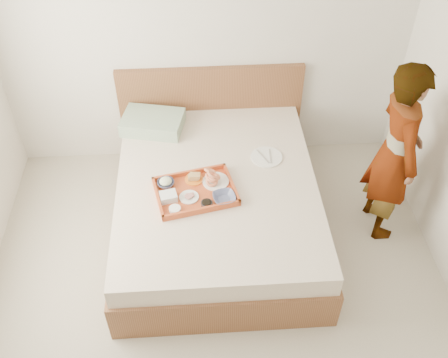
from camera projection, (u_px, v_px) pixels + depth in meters
name	position (u px, v px, depth m)	size (l,w,h in m)	color
ground	(220.00, 333.00, 3.67)	(3.50, 4.00, 0.01)	#BBB29E
wall_back	(204.00, 29.00, 4.21)	(3.50, 0.01, 2.60)	silver
bed	(217.00, 205.00, 4.21)	(1.65, 2.00, 0.53)	brown
headboard	(211.00, 113.00, 4.76)	(1.65, 0.06, 0.95)	brown
pillow	(153.00, 122.00, 4.47)	(0.51, 0.35, 0.12)	#9BB893
tray	(195.00, 191.00, 3.91)	(0.59, 0.43, 0.05)	#B33D1B
prawn_plate	(216.00, 181.00, 3.99)	(0.20, 0.20, 0.01)	white
navy_bowl_big	(224.00, 198.00, 3.85)	(0.17, 0.17, 0.04)	#151B47
sauce_dish	(207.00, 204.00, 3.81)	(0.09, 0.09, 0.03)	black
meat_plate	(189.00, 197.00, 3.87)	(0.15, 0.15, 0.01)	white
bread_plate	(194.00, 179.00, 4.01)	(0.14, 0.14, 0.01)	orange
salad_bowl	(166.00, 183.00, 3.96)	(0.13, 0.13, 0.04)	#151B47
plastic_tub	(168.00, 197.00, 3.85)	(0.12, 0.10, 0.05)	silver
cheese_round	(175.00, 209.00, 3.77)	(0.09, 0.09, 0.03)	white
dinner_plate	(267.00, 157.00, 4.22)	(0.26, 0.26, 0.01)	white
person	(395.00, 153.00, 3.90)	(0.56, 0.37, 1.55)	silver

